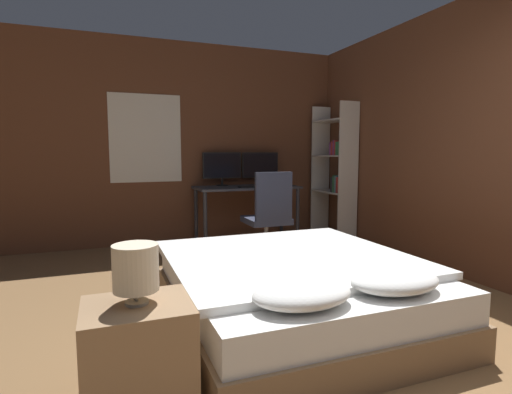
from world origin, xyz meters
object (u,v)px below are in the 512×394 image
(monitor_right, at_px, (260,166))
(office_chair, at_px, (268,222))
(keyboard, at_px, (252,187))
(bookshelf, at_px, (336,166))
(desk, at_px, (247,194))
(monitor_left, at_px, (222,167))
(nightstand, at_px, (139,361))
(bed, at_px, (294,290))
(bedside_lamp, at_px, (136,268))
(computer_mouse, at_px, (271,186))

(monitor_right, height_order, office_chair, monitor_right)
(keyboard, height_order, bookshelf, bookshelf)
(desk, relative_size, monitor_left, 2.56)
(nightstand, bearing_deg, bookshelf, 45.73)
(bed, xyz_separation_m, bedside_lamp, (-1.14, -0.68, 0.47))
(bed, bearing_deg, office_chair, 72.87)
(keyboard, relative_size, bookshelf, 0.19)
(monitor_left, bearing_deg, bookshelf, -15.47)
(monitor_right, height_order, bookshelf, bookshelf)
(bed, xyz_separation_m, desk, (0.56, 2.58, 0.43))
(nightstand, bearing_deg, bed, 31.02)
(monitor_left, relative_size, keyboard, 1.53)
(bedside_lamp, distance_m, desk, 3.68)
(bookshelf, bearing_deg, desk, 170.27)
(bed, distance_m, monitor_right, 3.03)
(monitor_left, xyz_separation_m, monitor_right, (0.57, 0.00, 0.00))
(desk, xyz_separation_m, bookshelf, (1.27, -0.22, 0.36))
(monitor_right, bearing_deg, office_chair, -106.08)
(keyboard, distance_m, office_chair, 0.67)
(monitor_left, relative_size, office_chair, 0.54)
(nightstand, xyz_separation_m, office_chair, (1.70, 2.50, 0.13))
(bookshelf, bearing_deg, monitor_left, 164.53)
(computer_mouse, bearing_deg, desk, 142.03)
(nightstand, distance_m, desk, 3.70)
(bed, height_order, monitor_left, monitor_left)
(computer_mouse, bearing_deg, keyboard, 180.00)
(monitor_right, distance_m, keyboard, 0.57)
(office_chair, bearing_deg, bed, -107.13)
(nightstand, bearing_deg, office_chair, 55.84)
(desk, distance_m, computer_mouse, 0.36)
(keyboard, height_order, computer_mouse, computer_mouse)
(desk, height_order, monitor_right, monitor_right)
(nightstand, relative_size, monitor_left, 1.00)
(nightstand, height_order, bookshelf, bookshelf)
(nightstand, distance_m, bookshelf, 4.33)
(bed, xyz_separation_m, monitor_left, (0.28, 2.79, 0.80))
(bed, relative_size, keyboard, 5.41)
(monitor_left, distance_m, office_chair, 1.20)
(computer_mouse, height_order, bookshelf, bookshelf)
(monitor_right, bearing_deg, computer_mouse, -92.05)
(nightstand, relative_size, monitor_right, 1.00)
(monitor_right, xyz_separation_m, office_chair, (-0.28, -0.98, -0.63))
(bed, bearing_deg, keyboard, 76.74)
(keyboard, bearing_deg, bed, -103.26)
(bedside_lamp, distance_m, monitor_right, 4.02)
(bedside_lamp, xyz_separation_m, desk, (1.70, 3.27, -0.04))
(bedside_lamp, height_order, desk, bedside_lamp)
(bed, relative_size, computer_mouse, 27.50)
(bed, relative_size, monitor_left, 3.54)
(bedside_lamp, height_order, monitor_right, monitor_right)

